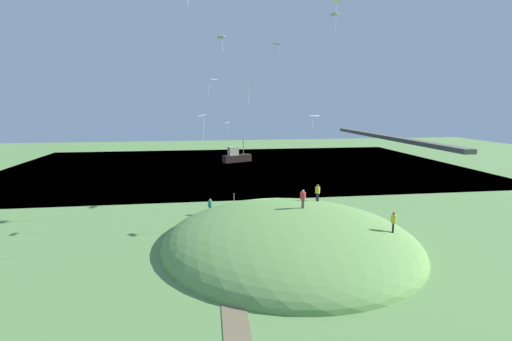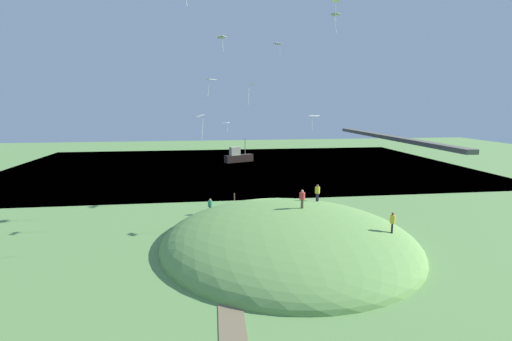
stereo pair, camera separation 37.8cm
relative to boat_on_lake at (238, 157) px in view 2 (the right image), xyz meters
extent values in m
plane|color=#628E4A|center=(34.83, -0.42, -1.02)|extent=(160.00, 160.00, 0.00)
cube|color=#44638A|center=(4.50, -0.42, -1.22)|extent=(50.55, 80.00, 0.40)
ellipsoid|color=#6A9A4D|center=(43.69, 0.14, -1.02)|extent=(22.23, 20.49, 4.78)
cube|color=#5B5A52|center=(4.50, 28.69, 3.79)|extent=(45.50, 1.80, 0.70)
cube|color=black|center=(-0.07, 0.16, -0.33)|extent=(3.65, 5.82, 1.37)
cube|color=#B0B494|center=(0.27, -0.62, 1.15)|extent=(1.73, 2.19, 1.60)
cylinder|color=gray|center=(-0.65, 1.47, 1.97)|extent=(0.14, 0.14, 3.22)
cube|color=brown|center=(42.09, 1.69, 1.70)|extent=(0.27, 0.16, 0.76)
cylinder|color=red|center=(42.09, 1.69, 2.38)|extent=(0.51, 0.51, 0.60)
sphere|color=tan|center=(42.09, 1.69, 2.80)|extent=(0.23, 0.23, 0.23)
cube|color=#262D4B|center=(34.74, -5.97, -0.64)|extent=(0.28, 0.23, 0.76)
cylinder|color=#2C8661|center=(34.74, -5.97, 0.04)|extent=(0.61, 0.61, 0.60)
sphere|color=#9F7756|center=(34.74, -5.97, 0.45)|extent=(0.23, 0.23, 0.23)
cube|color=black|center=(38.31, 4.18, 1.24)|extent=(0.20, 0.27, 0.79)
cylinder|color=gold|center=(38.31, 4.18, 1.95)|extent=(0.56, 0.56, 0.62)
sphere|color=brown|center=(38.31, 4.18, 2.38)|extent=(0.24, 0.24, 0.24)
cube|color=black|center=(46.95, 7.34, 0.91)|extent=(0.24, 0.18, 0.76)
cylinder|color=gold|center=(46.95, 7.34, 1.60)|extent=(0.50, 0.50, 0.60)
sphere|color=brown|center=(46.95, 7.34, 2.01)|extent=(0.23, 0.23, 0.23)
cube|color=white|center=(30.89, -4.38, 16.97)|extent=(1.37, 1.20, 0.16)
cylinder|color=white|center=(30.93, -4.24, 16.10)|extent=(0.17, 0.11, 1.16)
cube|color=silver|center=(38.63, 3.54, 8.99)|extent=(1.03, 1.04, 0.10)
cylinder|color=silver|center=(38.66, 3.39, 8.23)|extent=(0.10, 0.04, 1.08)
cube|color=silver|center=(25.51, 2.66, 17.26)|extent=(1.02, 1.15, 0.09)
cylinder|color=silver|center=(25.53, 2.94, 16.50)|extent=(0.06, 0.05, 1.06)
cube|color=white|center=(41.18, 4.39, 18.27)|extent=(0.43, 0.63, 0.15)
cylinder|color=white|center=(40.88, 4.49, 17.44)|extent=(0.19, 0.06, 1.34)
cube|color=white|center=(36.54, -1.97, 11.84)|extent=(0.88, 0.68, 0.10)
cylinder|color=white|center=(36.59, -2.20, 10.81)|extent=(0.26, 0.14, 1.65)
cube|color=white|center=(42.83, -6.67, 9.17)|extent=(0.96, 0.75, 0.21)
cylinder|color=white|center=(42.72, -6.54, 8.13)|extent=(0.23, 0.16, 1.63)
cube|color=white|center=(37.69, -5.77, 12.20)|extent=(1.25, 1.21, 0.04)
cylinder|color=white|center=(37.46, -5.93, 11.32)|extent=(0.19, 0.22, 1.23)
cube|color=white|center=(28.97, -3.97, 7.95)|extent=(1.21, 1.03, 0.07)
cylinder|color=white|center=(29.07, -3.76, 7.29)|extent=(0.14, 0.06, 0.81)
cube|color=white|center=(31.53, 7.70, 19.46)|extent=(1.16, 1.04, 0.17)
cylinder|color=white|center=(31.73, 7.69, 18.33)|extent=(0.24, 0.30, 1.76)
cylinder|color=brown|center=(29.66, -3.10, -0.58)|extent=(0.14, 0.14, 0.86)
camera|label=1|loc=(72.32, -6.80, 10.03)|focal=26.53mm
camera|label=2|loc=(72.37, -6.43, 10.03)|focal=26.53mm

